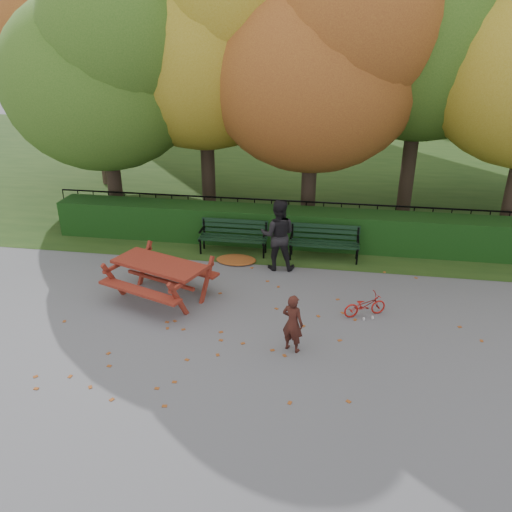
# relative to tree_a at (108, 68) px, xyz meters

# --- Properties ---
(ground) EXTENTS (90.00, 90.00, 0.00)m
(ground) POSITION_rel_tree_a_xyz_m (5.19, -5.58, -4.52)
(ground) COLOR slate
(ground) RESTS_ON ground
(grass_strip) EXTENTS (90.00, 90.00, 0.00)m
(grass_strip) POSITION_rel_tree_a_xyz_m (5.19, 8.42, -4.52)
(grass_strip) COLOR #203B14
(grass_strip) RESTS_ON ground
(building_right) EXTENTS (9.00, 6.00, 12.00)m
(building_right) POSITION_rel_tree_a_xyz_m (13.19, 22.42, 1.48)
(building_right) COLOR #B1A28E
(building_right) RESTS_ON ground
(hedge) EXTENTS (13.00, 0.90, 1.00)m
(hedge) POSITION_rel_tree_a_xyz_m (5.19, -1.08, -4.02)
(hedge) COLOR black
(hedge) RESTS_ON ground
(iron_fence) EXTENTS (14.00, 0.04, 1.02)m
(iron_fence) POSITION_rel_tree_a_xyz_m (5.19, -0.28, -3.98)
(iron_fence) COLOR black
(iron_fence) RESTS_ON ground
(tree_a) EXTENTS (5.88, 5.60, 7.48)m
(tree_a) POSITION_rel_tree_a_xyz_m (0.00, 0.00, 0.00)
(tree_a) COLOR #32261B
(tree_a) RESTS_ON ground
(tree_b) EXTENTS (6.72, 6.40, 8.79)m
(tree_b) POSITION_rel_tree_a_xyz_m (2.74, 1.17, 0.88)
(tree_b) COLOR #32261B
(tree_b) RESTS_ON ground
(tree_c) EXTENTS (6.30, 6.00, 8.00)m
(tree_c) POSITION_rel_tree_a_xyz_m (6.02, 0.38, 0.30)
(tree_c) COLOR #32261B
(tree_c) RESTS_ON ground
(tree_d) EXTENTS (7.14, 6.80, 9.58)m
(tree_d) POSITION_rel_tree_a_xyz_m (9.07, 1.65, 1.46)
(tree_d) COLOR #32261B
(tree_d) RESTS_ON ground
(tree_f) EXTENTS (6.93, 6.60, 9.19)m
(tree_f) POSITION_rel_tree_a_xyz_m (-1.94, 3.66, 1.17)
(tree_f) COLOR #32261B
(tree_f) RESTS_ON ground
(bench_left) EXTENTS (1.80, 0.57, 0.88)m
(bench_left) POSITION_rel_tree_a_xyz_m (3.89, -1.88, -4.00)
(bench_left) COLOR black
(bench_left) RESTS_ON ground
(bench_right) EXTENTS (1.80, 0.57, 0.88)m
(bench_right) POSITION_rel_tree_a_xyz_m (6.29, -1.88, -4.00)
(bench_right) COLOR black
(bench_right) RESTS_ON ground
(picnic_table) EXTENTS (2.49, 2.25, 1.00)m
(picnic_table) POSITION_rel_tree_a_xyz_m (2.81, -4.64, -3.84)
(picnic_table) COLOR maroon
(picnic_table) RESTS_ON ground
(leaf_pile) EXTENTS (1.09, 0.80, 0.07)m
(leaf_pile) POSITION_rel_tree_a_xyz_m (4.06, -2.44, -4.48)
(leaf_pile) COLOR brown
(leaf_pile) RESTS_ON ground
(leaf_scatter) EXTENTS (9.00, 5.70, 0.01)m
(leaf_scatter) POSITION_rel_tree_a_xyz_m (5.19, -5.28, -4.51)
(leaf_scatter) COLOR brown
(leaf_scatter) RESTS_ON ground
(child) EXTENTS (0.49, 0.42, 1.15)m
(child) POSITION_rel_tree_a_xyz_m (5.86, -6.15, -3.94)
(child) COLOR #3D1913
(child) RESTS_ON ground
(adult) EXTENTS (0.90, 0.72, 1.79)m
(adult) POSITION_rel_tree_a_xyz_m (5.17, -2.68, -3.63)
(adult) COLOR black
(adult) RESTS_ON ground
(bicycle) EXTENTS (0.98, 0.68, 0.49)m
(bicycle) POSITION_rel_tree_a_xyz_m (7.24, -4.67, -4.28)
(bicycle) COLOR #AF1610
(bicycle) RESTS_ON ground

